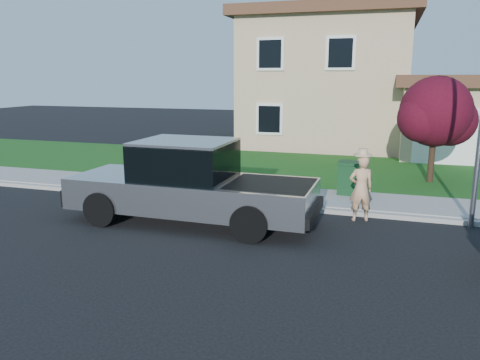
# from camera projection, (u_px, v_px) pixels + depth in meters

# --- Properties ---
(ground) EXTENTS (80.00, 80.00, 0.00)m
(ground) POSITION_uv_depth(u_px,v_px,m) (230.00, 242.00, 10.37)
(ground) COLOR black
(ground) RESTS_ON ground
(curb) EXTENTS (40.00, 0.20, 0.12)m
(curb) POSITION_uv_depth(u_px,v_px,m) (298.00, 208.00, 12.77)
(curb) COLOR gray
(curb) RESTS_ON ground
(sidewalk) EXTENTS (40.00, 2.00, 0.15)m
(sidewalk) POSITION_uv_depth(u_px,v_px,m) (305.00, 198.00, 13.79)
(sidewalk) COLOR gray
(sidewalk) RESTS_ON ground
(lawn) EXTENTS (40.00, 7.00, 0.10)m
(lawn) POSITION_uv_depth(u_px,v_px,m) (325.00, 170.00, 17.98)
(lawn) COLOR #174714
(lawn) RESTS_ON ground
(house) EXTENTS (14.00, 11.30, 6.85)m
(house) POSITION_uv_depth(u_px,v_px,m) (353.00, 85.00, 24.56)
(house) COLOR tan
(house) RESTS_ON ground
(pickup_truck) EXTENTS (6.29, 2.44, 2.06)m
(pickup_truck) POSITION_uv_depth(u_px,v_px,m) (191.00, 184.00, 11.61)
(pickup_truck) COLOR black
(pickup_truck) RESTS_ON ground
(woman) EXTENTS (0.71, 0.58, 1.85)m
(woman) POSITION_uv_depth(u_px,v_px,m) (361.00, 187.00, 11.72)
(woman) COLOR tan
(woman) RESTS_ON ground
(ornamental_tree) EXTENTS (2.56, 2.31, 3.52)m
(ornamental_tree) POSITION_uv_depth(u_px,v_px,m) (437.00, 115.00, 15.34)
(ornamental_tree) COLOR black
(ornamental_tree) RESTS_ON lawn
(trash_bin) EXTENTS (0.65, 0.73, 0.97)m
(trash_bin) POSITION_uv_depth(u_px,v_px,m) (348.00, 177.00, 13.91)
(trash_bin) COLOR #0E3517
(trash_bin) RESTS_ON sidewalk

